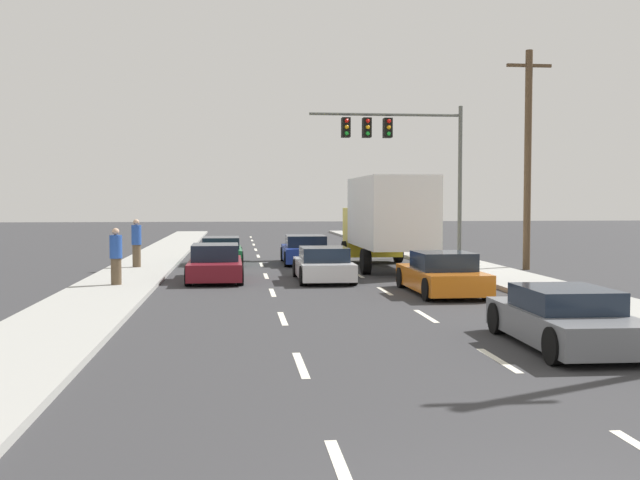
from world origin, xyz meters
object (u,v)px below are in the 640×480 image
car_white (323,265)px  box_truck (387,217)px  car_green (221,251)px  pedestrian_near_corner (116,256)px  car_blue (305,250)px  traffic_signal_mast (393,140)px  pedestrian_mid_block (136,243)px  car_gray (565,319)px  utility_pole_mid (528,157)px  car_orange (442,275)px  car_maroon (215,264)px

car_white → box_truck: 5.37m
car_green → pedestrian_near_corner: (-3.04, -9.09, 0.47)m
box_truck → pedestrian_near_corner: 11.34m
car_blue → box_truck: (2.99, -2.96, 1.50)m
traffic_signal_mast → pedestrian_near_corner: 17.67m
car_white → pedestrian_mid_block: size_ratio=2.14×
car_gray → pedestrian_near_corner: (-9.80, 10.43, 0.50)m
car_green → pedestrian_mid_block: bearing=-139.5°
car_green → pedestrian_mid_block: (-3.23, -2.77, 0.54)m
car_white → pedestrian_mid_block: (-6.84, 4.64, 0.55)m
car_blue → box_truck: bearing=-44.7°
car_gray → utility_pole_mid: 16.81m
pedestrian_near_corner → pedestrian_mid_block: pedestrian_mid_block is taller
car_blue → pedestrian_mid_block: pedestrian_mid_block is taller
car_gray → car_white: bearing=104.6°
car_gray → utility_pole_mid: (5.35, 15.44, 3.93)m
box_truck → car_orange: 8.23m
car_maroon → car_gray: size_ratio=1.08×
pedestrian_mid_block → pedestrian_near_corner: bearing=-88.3°
pedestrian_near_corner → pedestrian_mid_block: size_ratio=0.93×
car_blue → car_maroon: bearing=-119.5°
car_green → car_blue: bearing=-4.5°
car_green → traffic_signal_mast: bearing=23.5°
traffic_signal_mast → pedestrian_near_corner: (-11.36, -12.70, -4.69)m
car_green → car_gray: 20.66m
box_truck → traffic_signal_mast: bearing=76.1°
car_green → car_maroon: car_maroon is taller
car_maroon → traffic_signal_mast: bearing=51.2°
car_gray → pedestrian_mid_block: 19.52m
traffic_signal_mast → pedestrian_near_corner: size_ratio=4.33×
car_orange → car_gray: bearing=-89.3°
car_orange → box_truck: bearing=90.3°
car_white → car_orange: (3.06, -3.92, 0.02)m
car_blue → traffic_signal_mast: (4.69, 3.89, 5.13)m
car_blue → pedestrian_mid_block: bearing=-160.1°
car_blue → box_truck: 4.47m
car_maroon → car_blue: same height
car_green → utility_pole_mid: utility_pole_mid is taller
car_green → pedestrian_mid_block: size_ratio=2.23×
car_white → traffic_signal_mast: size_ratio=0.53×
car_orange → pedestrian_mid_block: (-9.90, 8.56, 0.53)m
pedestrian_near_corner → car_orange: bearing=-13.0°
car_white → car_gray: bearing=-75.4°
pedestrian_near_corner → utility_pole_mid: bearing=18.3°
box_truck → traffic_signal_mast: 7.94m
utility_pole_mid → pedestrian_near_corner: bearing=-161.7°
car_gray → box_truck: bearing=90.5°
car_maroon → utility_pole_mid: bearing=12.7°
car_maroon → pedestrian_near_corner: 3.77m
utility_pole_mid → pedestrian_near_corner: (-15.15, -5.01, -3.44)m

